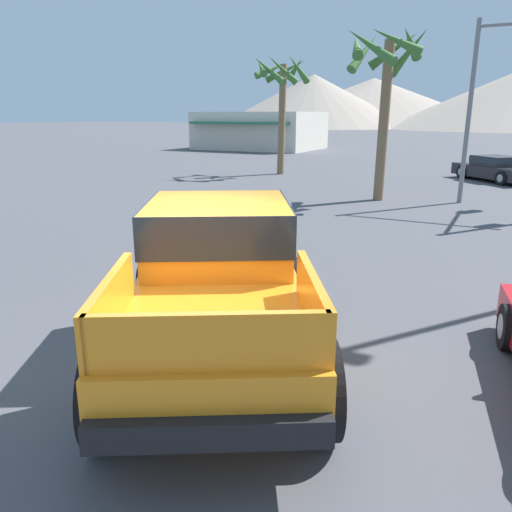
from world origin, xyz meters
TOP-DOWN VIEW (x-y plane):
  - ground_plane at (0.00, 0.00)m, footprint 320.00×320.00m
  - orange_pickup_truck at (0.12, 0.20)m, footprint 4.03×5.06m
  - parked_car_dark at (2.39, 21.19)m, footprint 4.21×4.31m
  - palm_tree_tall at (-7.82, 19.13)m, footprint 2.86×3.03m
  - palm_tree_short at (-1.21, 13.32)m, footprint 2.87×2.97m
  - storefront_building at (-17.75, 36.29)m, footprint 10.22×8.23m
  - distant_mountain_range at (-19.43, 124.13)m, footprint 103.81×77.52m

SIDE VIEW (x-z plane):
  - ground_plane at x=0.00m, z-range 0.00..0.00m
  - parked_car_dark at x=2.39m, z-range 0.01..1.16m
  - orange_pickup_truck at x=0.12m, z-range 0.14..2.06m
  - storefront_building at x=-17.75m, z-range 0.00..3.22m
  - palm_tree_tall at x=-7.82m, z-range 1.54..7.41m
  - palm_tree_short at x=-1.21m, z-range 1.53..7.44m
  - distant_mountain_range at x=-19.43m, z-range -0.45..13.32m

